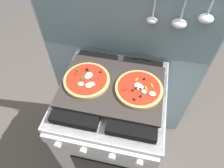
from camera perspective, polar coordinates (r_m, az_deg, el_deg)
The scene contains 6 objects.
ground_plane at distance 1.85m, azimuth 0.00°, elevation -18.41°, with size 4.00×4.00×0.00m, color #4C4742.
kitchen_backsplash at distance 1.37m, azimuth 3.15°, elevation 6.95°, with size 1.10×0.09×1.55m.
stove at distance 1.44m, azimuth -0.01°, elevation -12.10°, with size 0.60×0.64×0.90m.
baking_tray at distance 1.06m, azimuth 0.00°, elevation -0.62°, with size 0.54×0.38×0.02m, color #2D2826.
pizza_left at distance 1.07m, azimuth -7.24°, elevation 1.32°, with size 0.25×0.25×0.03m.
pizza_right at distance 1.03m, azimuth 7.79°, elevation -1.33°, with size 0.25×0.25×0.03m.
Camera 1 is at (0.14, -0.64, 1.73)m, focal length 31.71 mm.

